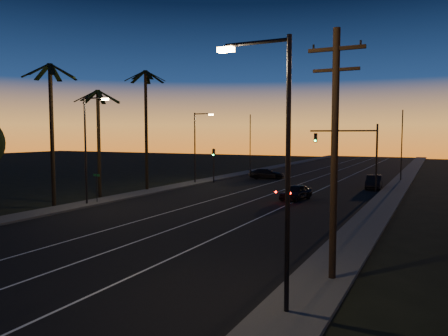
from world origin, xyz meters
The scene contains 21 objects.
road centered at (0.00, 30.00, 0.01)m, with size 20.00×170.00×0.01m, color black.
sidewalk_left centered at (-11.20, 30.00, 0.08)m, with size 2.40×170.00×0.16m, color #3C3C39.
sidewalk_right centered at (11.20, 30.00, 0.08)m, with size 2.40×170.00×0.16m, color #3C3C39.
lane_stripe_left centered at (-3.00, 30.00, 0.02)m, with size 0.12×160.00×0.01m, color silver.
lane_stripe_mid centered at (0.50, 30.00, 0.02)m, with size 0.12×160.00×0.01m, color silver.
lane_stripe_right centered at (4.00, 30.00, 0.02)m, with size 0.12×160.00×0.01m, color silver.
palm_near centered at (-12.60, 18.00, 7.07)m, with size 4.25×4.16×11.53m.
palm_mid centered at (-13.20, 24.00, 6.25)m, with size 4.25×4.16×10.03m.
palm_far centered at (-12.20, 30.00, 7.61)m, with size 4.25×4.16×12.53m.
streetlight_left_near centered at (-10.70, 20.00, 5.32)m, with size 2.55×0.26×9.00m.
streetlight_left_far centered at (-10.69, 38.00, 5.06)m, with size 2.55×0.26×8.50m.
streetlight_right_near centered at (10.70, 6.00, 5.32)m, with size 2.55×0.26×9.00m.
street_sign centered at (-10.80, 21.00, 1.66)m, with size 0.70×0.06×2.60m.
utility_pole centered at (11.60, 10.00, 5.32)m, with size 2.20×0.28×10.00m.
signal_mast centered at (7.14, 39.99, 4.78)m, with size 7.10×0.41×7.00m.
signal_post centered at (-9.50, 39.98, 2.89)m, with size 0.28×0.37×4.20m.
far_pole_left centered at (-11.00, 55.00, 4.50)m, with size 0.14×0.14×9.00m, color black.
far_pole_right centered at (11.00, 52.00, 4.50)m, with size 0.14×0.14×9.00m, color black.
lead_car centered at (3.78, 30.68, 0.71)m, with size 2.37×4.77×1.39m.
right_car centered at (9.00, 42.36, 0.74)m, with size 1.77×4.48×1.45m.
cross_car centered at (-5.32, 47.18, 0.70)m, with size 5.11×3.61×1.37m.
Camera 1 is at (15.30, -7.28, 5.89)m, focal length 35.00 mm.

